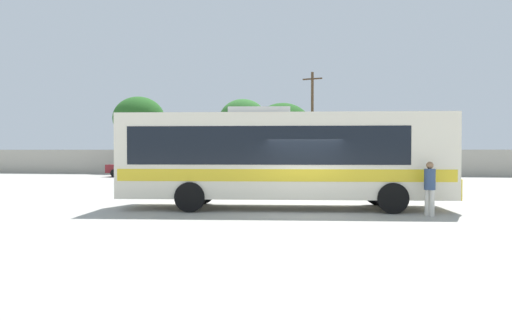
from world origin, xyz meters
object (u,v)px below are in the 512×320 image
at_px(roadside_tree_midleft, 243,119).
at_px(parked_car_leftmost_maroon, 135,167).
at_px(parked_car_second_red, 220,168).
at_px(roadside_tree_midright, 283,128).
at_px(parked_car_third_grey, 289,168).
at_px(roadside_tree_left, 139,118).
at_px(coach_bus_cream_yellow, 280,155).
at_px(utility_pole_near, 312,121).
at_px(attendant_by_bus_door, 430,185).

bearing_deg(roadside_tree_midleft, parked_car_leftmost_maroon, -137.36).
bearing_deg(parked_car_second_red, roadside_tree_midright, 61.33).
distance_m(parked_car_third_grey, roadside_tree_left, 17.93).
relative_size(parked_car_leftmost_maroon, parked_car_second_red, 1.00).
bearing_deg(parked_car_leftmost_maroon, roadside_tree_left, 110.18).
relative_size(coach_bus_cream_yellow, utility_pole_near, 1.31).
bearing_deg(roadside_tree_midleft, parked_car_second_red, -93.33).
xyz_separation_m(attendant_by_bus_door, roadside_tree_midleft, (-10.99, 27.20, 4.04)).
xyz_separation_m(utility_pole_near, roadside_tree_left, (-16.90, 1.48, 0.52)).
bearing_deg(parked_car_third_grey, utility_pole_near, 76.82).
height_order(parked_car_leftmost_maroon, roadside_tree_midleft, roadside_tree_midleft).
distance_m(parked_car_leftmost_maroon, parked_car_third_grey, 12.56).
bearing_deg(coach_bus_cream_yellow, roadside_tree_left, 121.92).
relative_size(coach_bus_cream_yellow, parked_car_third_grey, 2.72).
height_order(utility_pole_near, roadside_tree_left, utility_pole_near).
bearing_deg(utility_pole_near, attendant_by_bus_door, -80.23).
bearing_deg(coach_bus_cream_yellow, parked_car_second_red, 109.37).
distance_m(parked_car_leftmost_maroon, roadside_tree_left, 9.23).
bearing_deg(parked_car_second_red, utility_pole_near, 43.63).
bearing_deg(roadside_tree_midright, roadside_tree_left, 178.10).
xyz_separation_m(parked_car_leftmost_maroon, parked_car_second_red, (7.21, -0.46, -0.01)).
bearing_deg(attendant_by_bus_door, parked_car_second_red, 120.11).
relative_size(parked_car_second_red, roadside_tree_midleft, 0.65).
bearing_deg(parked_car_leftmost_maroon, roadside_tree_midleft, 42.64).
bearing_deg(roadside_tree_left, parked_car_leftmost_maroon, -69.82).
bearing_deg(parked_car_leftmost_maroon, roadside_tree_midright, 32.08).
bearing_deg(roadside_tree_midleft, utility_pole_near, -8.21).
height_order(parked_car_third_grey, utility_pole_near, utility_pole_near).
xyz_separation_m(parked_car_leftmost_maroon, roadside_tree_midleft, (7.65, 7.04, 4.23)).
relative_size(coach_bus_cream_yellow, roadside_tree_midright, 1.84).
bearing_deg(attendant_by_bus_door, coach_bus_cream_yellow, 165.05).
relative_size(coach_bus_cream_yellow, roadside_tree_left, 1.62).
distance_m(parked_car_leftmost_maroon, parked_car_second_red, 7.23).
distance_m(parked_car_leftmost_maroon, roadside_tree_midleft, 11.22).
bearing_deg(attendant_by_bus_door, roadside_tree_midleft, 111.99).
bearing_deg(parked_car_leftmost_maroon, parked_car_third_grey, -2.48).
xyz_separation_m(parked_car_third_grey, roadside_tree_midright, (-1.19, 7.67, 3.39)).
height_order(parked_car_third_grey, roadside_tree_midright, roadside_tree_midright).
xyz_separation_m(utility_pole_near, roadside_tree_midleft, (-6.46, 0.93, 0.29)).
bearing_deg(parked_car_second_red, coach_bus_cream_yellow, -70.63).
xyz_separation_m(coach_bus_cream_yellow, roadside_tree_midright, (-2.31, 25.95, 2.22)).
bearing_deg(utility_pole_near, roadside_tree_midleft, 171.79).
bearing_deg(attendant_by_bus_door, parked_car_third_grey, 107.23).
xyz_separation_m(coach_bus_cream_yellow, parked_car_third_grey, (-1.12, 18.29, -1.17)).
distance_m(parked_car_second_red, utility_pole_near, 10.31).
bearing_deg(parked_car_leftmost_maroon, utility_pole_near, 23.42).
bearing_deg(attendant_by_bus_door, roadside_tree_left, 127.67).
bearing_deg(parked_car_third_grey, coach_bus_cream_yellow, -86.50).
bearing_deg(attendant_by_bus_door, utility_pole_near, 99.77).
bearing_deg(roadside_tree_midright, parked_car_second_red, -118.67).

